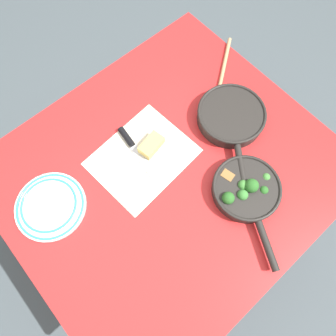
# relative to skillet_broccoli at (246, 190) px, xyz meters

# --- Properties ---
(ground_plane) EXTENTS (14.00, 14.00, 0.00)m
(ground_plane) POSITION_rel_skillet_broccoli_xyz_m (0.15, -0.24, -0.75)
(ground_plane) COLOR #424C51
(dining_table_red) EXTENTS (1.14, 1.01, 0.73)m
(dining_table_red) POSITION_rel_skillet_broccoli_xyz_m (0.15, -0.24, -0.10)
(dining_table_red) COLOR red
(dining_table_red) RESTS_ON ground_plane
(skillet_broccoli) EXTENTS (0.25, 0.37, 0.08)m
(skillet_broccoli) POSITION_rel_skillet_broccoli_xyz_m (0.00, 0.00, 0.00)
(skillet_broccoli) COLOR black
(skillet_broccoli) RESTS_ON dining_table_red
(skillet_eggs) EXTENTS (0.30, 0.35, 0.05)m
(skillet_eggs) POSITION_rel_skillet_broccoli_xyz_m (-0.17, -0.23, -0.00)
(skillet_eggs) COLOR black
(skillet_eggs) RESTS_ON dining_table_red
(wooden_spoon) EXTENTS (0.35, 0.26, 0.02)m
(wooden_spoon) POSITION_rel_skillet_broccoli_xyz_m (-0.24, -0.36, -0.02)
(wooden_spoon) COLOR tan
(wooden_spoon) RESTS_ON dining_table_red
(parchment_sheet) EXTENTS (0.37, 0.31, 0.00)m
(parchment_sheet) POSITION_rel_skillet_broccoli_xyz_m (0.18, -0.34, -0.03)
(parchment_sheet) COLOR silver
(parchment_sheet) RESTS_ON dining_table_red
(grater_knife) EXTENTS (0.05, 0.25, 0.02)m
(grater_knife) POSITION_rel_skillet_broccoli_xyz_m (0.18, -0.39, -0.02)
(grater_knife) COLOR silver
(grater_knife) RESTS_ON dining_table_red
(cheese_block) EXTENTS (0.10, 0.07, 0.04)m
(cheese_block) POSITION_rel_skillet_broccoli_xyz_m (0.13, -0.34, -0.01)
(cheese_block) COLOR #E0C15B
(cheese_block) RESTS_ON dining_table_red
(dinner_plate_stack) EXTENTS (0.24, 0.24, 0.03)m
(dinner_plate_stack) POSITION_rel_skillet_broccoli_xyz_m (0.53, -0.40, -0.02)
(dinner_plate_stack) COLOR white
(dinner_plate_stack) RESTS_ON dining_table_red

